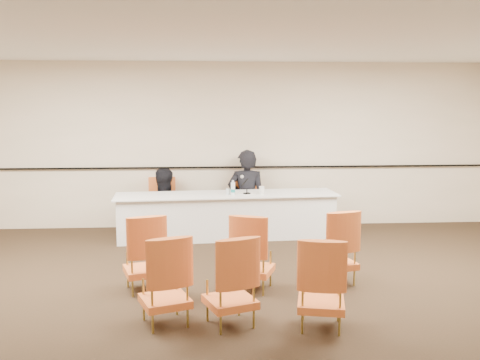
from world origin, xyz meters
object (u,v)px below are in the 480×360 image
at_px(panelist_main_chair, 247,203).
at_px(aud_chair_back_left, 165,279).
at_px(drinking_glass, 228,191).
at_px(aud_chair_front_mid, 253,252).
at_px(water_bottle, 233,188).
at_px(panelist_second_chair, 162,205).
at_px(coffee_cup, 262,190).
at_px(microphone, 247,185).
at_px(aud_chair_front_left, 144,252).
at_px(aud_chair_back_right, 321,282).
at_px(aud_chair_back_mid, 230,280).
at_px(panelist_second, 162,215).
at_px(panel_table, 227,216).
at_px(panelist_main, 247,202).
at_px(aud_chair_front_right, 335,246).

distance_m(panelist_main_chair, aud_chair_back_left, 4.33).
bearing_deg(drinking_glass, aud_chair_front_mid, -85.97).
xyz_separation_m(water_bottle, aud_chair_front_mid, (0.10, -2.53, -0.39)).
relative_size(panelist_second_chair, water_bottle, 3.89).
bearing_deg(coffee_cup, microphone, 169.63).
bearing_deg(aud_chair_front_left, water_bottle, 47.12).
distance_m(microphone, water_bottle, 0.25).
xyz_separation_m(drinking_glass, aud_chair_back_right, (0.77, -3.73, -0.32)).
bearing_deg(microphone, aud_chair_back_mid, -123.01).
bearing_deg(aud_chair_back_right, panelist_second, 126.36).
bearing_deg(microphone, drinking_glass, 154.94).
bearing_deg(aud_chair_back_left, microphone, 52.38).
bearing_deg(aud_chair_front_left, aud_chair_back_right, -49.73).
bearing_deg(drinking_glass, aud_chair_back_right, -78.41).
relative_size(panel_table, microphone, 12.06).
relative_size(panelist_second_chair, microphone, 3.08).
bearing_deg(panelist_second, aud_chair_back_mid, 84.75).
xyz_separation_m(panelist_second, aud_chair_back_right, (1.90, -4.27, 0.19)).
xyz_separation_m(aud_chair_back_left, aud_chair_back_right, (1.57, -0.20, 0.00)).
bearing_deg(panelist_main, microphone, 93.69).
distance_m(panelist_second, aud_chair_back_left, 4.09).
bearing_deg(panelist_main_chair, aud_chair_back_right, -88.62).
height_order(panelist_main, coffee_cup, panelist_main).
relative_size(panel_table, coffee_cup, 27.30).
bearing_deg(panelist_second, aud_chair_front_left, 71.49).
bearing_deg(panel_table, aud_chair_front_left, -117.23).
distance_m(panel_table, panelist_main_chair, 0.71).
distance_m(water_bottle, coffee_cup, 0.49).
relative_size(microphone, water_bottle, 1.26).
height_order(coffee_cup, aud_chair_front_left, aud_chair_front_left).
bearing_deg(aud_chair_front_mid, panelist_main_chair, 107.55).
bearing_deg(aud_chair_front_right, aud_chair_back_mid, -153.79).
bearing_deg(aud_chair_front_mid, coffee_cup, 102.24).
bearing_deg(drinking_glass, microphone, 0.64).
bearing_deg(panelist_main_chair, aud_chair_front_right, -77.85).
height_order(water_bottle, aud_chair_front_right, water_bottle).
bearing_deg(aud_chair_back_left, aud_chair_front_right, 9.26).
bearing_deg(panelist_second_chair, panelist_second, 0.00).
xyz_separation_m(panelist_second, aud_chair_back_left, (0.33, -4.07, 0.19)).
relative_size(aud_chair_back_mid, aud_chair_back_right, 1.00).
distance_m(panelist_main, panelist_second, 1.52).
xyz_separation_m(coffee_cup, aud_chair_back_mid, (-0.71, -3.57, -0.34)).
height_order(microphone, water_bottle, microphone).
relative_size(water_bottle, aud_chair_back_right, 0.26).
relative_size(microphone, aud_chair_back_right, 0.32).
relative_size(panelist_second, aud_chair_back_mid, 1.76).
height_order(panel_table, panelist_main, panelist_main).
bearing_deg(aud_chair_front_left, panelist_second_chair, 73.50).
bearing_deg(panelist_main, aud_chair_front_right, 114.04).
distance_m(panelist_second, aud_chair_back_mid, 4.26).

